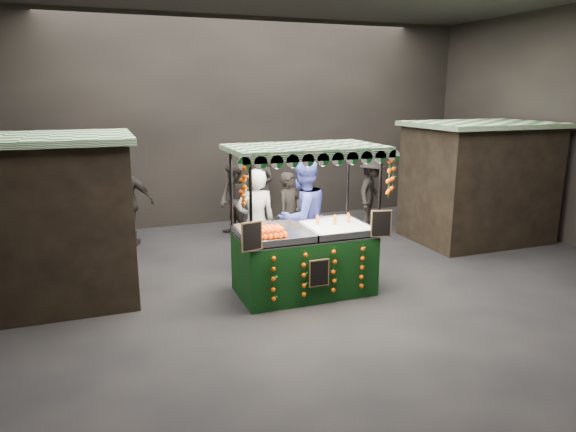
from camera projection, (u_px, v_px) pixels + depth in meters
name	position (u px, v px, depth m)	size (l,w,h in m)	color
ground	(322.00, 286.00, 8.84)	(12.00, 12.00, 0.00)	black
market_hall	(326.00, 82.00, 8.04)	(12.10, 10.10, 5.05)	black
neighbour_stall_left	(36.00, 220.00, 7.96)	(3.00, 2.20, 2.60)	black
neighbour_stall_right	(478.00, 181.00, 11.38)	(3.00, 2.20, 2.60)	black
juice_stall	(305.00, 249.00, 8.38)	(2.50, 1.47, 2.42)	black
vendor_grey	(256.00, 223.00, 9.17)	(0.73, 0.50, 1.93)	gray
vendor_blue	(303.00, 218.00, 9.15)	(1.23, 1.09, 2.11)	navy
shopper_0	(290.00, 214.00, 10.37)	(0.73, 0.67, 1.68)	black
shopper_1	(419.00, 192.00, 12.94)	(0.78, 0.61, 1.58)	black
shopper_2	(127.00, 202.00, 10.91)	(1.21, 0.78, 1.92)	#2E2925
shopper_3	(371.00, 193.00, 12.45)	(1.25, 1.21, 1.71)	black
shopper_4	(84.00, 226.00, 9.59)	(0.93, 0.84, 1.60)	black
shopper_5	(429.00, 190.00, 13.27)	(0.83, 1.51, 1.55)	black
shopper_6	(263.00, 188.00, 12.97)	(0.64, 0.76, 1.76)	#292522
shopper_7	(235.00, 201.00, 11.74)	(0.90, 0.98, 1.64)	#292522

